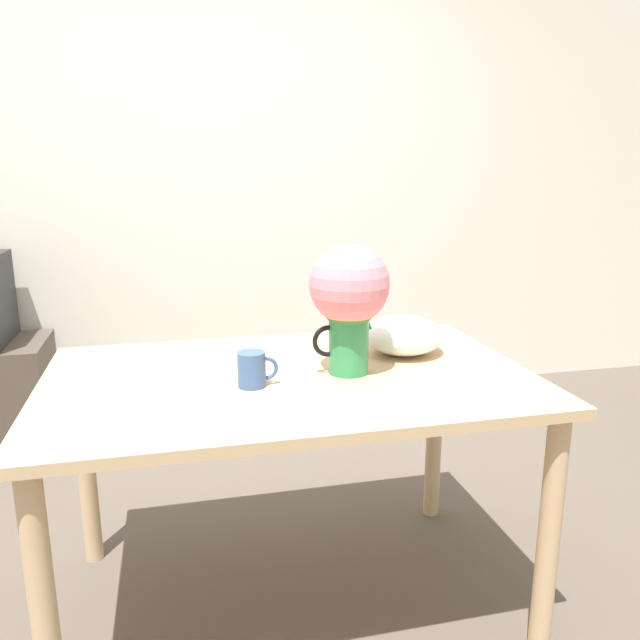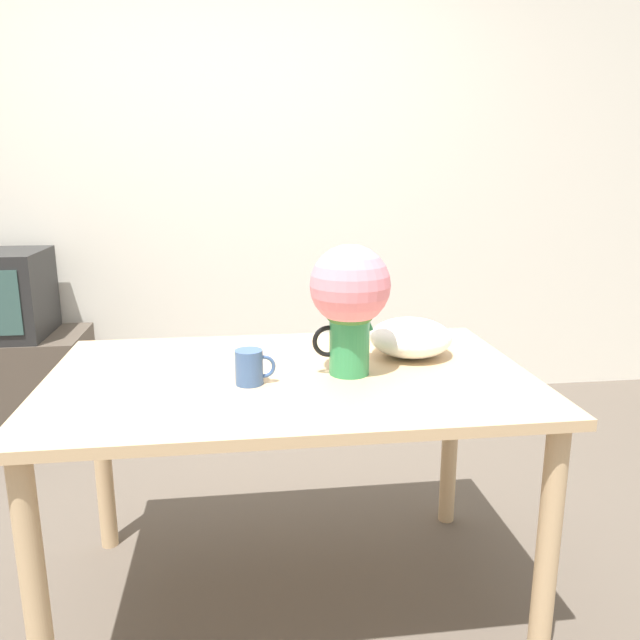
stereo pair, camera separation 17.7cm
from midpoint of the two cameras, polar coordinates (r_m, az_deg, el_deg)
name	(u,v)px [view 2 (the right image)]	position (r m, az deg, el deg)	size (l,w,h in m)	color
ground_plane	(228,591)	(2.23, -5.97, -23.50)	(12.00, 12.00, 0.00)	brown
wall_back	(224,176)	(3.56, -7.38, 12.94)	(8.00, 0.05, 2.60)	silver
table	(290,405)	(1.86, 0.00, -7.83)	(1.40, 0.88, 0.76)	tan
flower_vase	(350,296)	(1.77, 5.61, 2.13)	(0.23, 0.23, 0.38)	#2D844C
coffee_mug	(250,367)	(1.72, -3.50, -4.37)	(0.11, 0.08, 0.10)	#385689
white_bowl	(411,337)	(2.01, 10.79, -1.61)	(0.26, 0.26, 0.12)	white
tv_stand	(8,383)	(3.60, -25.38, -5.26)	(0.80, 0.47, 0.51)	#4C4238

